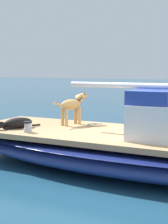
{
  "coord_description": "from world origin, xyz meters",
  "views": [
    {
      "loc": [
        5.69,
        2.13,
        1.84
      ],
      "look_at": [
        0.0,
        -1.0,
        1.01
      ],
      "focal_mm": 52.6,
      "sensor_mm": 36.0,
      "label": 1
    }
  ],
  "objects_px": {
    "dog_tan": "(73,105)",
    "deck_winch": "(28,127)",
    "dog_black": "(17,123)",
    "sailboat_main": "(131,151)",
    "coiled_rope": "(95,124)"
  },
  "relations": [
    {
      "from": "sailboat_main",
      "to": "dog_tan",
      "type": "relative_size",
      "value": 8.05
    },
    {
      "from": "dog_black",
      "to": "dog_tan",
      "type": "bearing_deg",
      "value": 140.95
    },
    {
      "from": "dog_tan",
      "to": "coiled_rope",
      "type": "bearing_deg",
      "value": 106.81
    },
    {
      "from": "dog_black",
      "to": "coiled_rope",
      "type": "relative_size",
      "value": 2.69
    },
    {
      "from": "coiled_rope",
      "to": "dog_black",
      "type": "bearing_deg",
      "value": -48.68
    },
    {
      "from": "sailboat_main",
      "to": "dog_tan",
      "type": "height_order",
      "value": "dog_tan"
    },
    {
      "from": "dog_tan",
      "to": "dog_black",
      "type": "relative_size",
      "value": 1.05
    },
    {
      "from": "sailboat_main",
      "to": "deck_winch",
      "type": "distance_m",
      "value": 2.0
    },
    {
      "from": "coiled_rope",
      "to": "sailboat_main",
      "type": "bearing_deg",
      "value": 63.03
    },
    {
      "from": "deck_winch",
      "to": "sailboat_main",
      "type": "bearing_deg",
      "value": 114.1
    },
    {
      "from": "dog_tan",
      "to": "coiled_rope",
      "type": "relative_size",
      "value": 2.81
    },
    {
      "from": "dog_tan",
      "to": "deck_winch",
      "type": "bearing_deg",
      "value": -14.25
    },
    {
      "from": "dog_black",
      "to": "coiled_rope",
      "type": "xyz_separation_m",
      "value": [
        -1.09,
        1.24,
        -0.08
      ]
    },
    {
      "from": "sailboat_main",
      "to": "deck_winch",
      "type": "relative_size",
      "value": 34.96
    },
    {
      "from": "sailboat_main",
      "to": "coiled_rope",
      "type": "relative_size",
      "value": 22.66
    }
  ]
}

